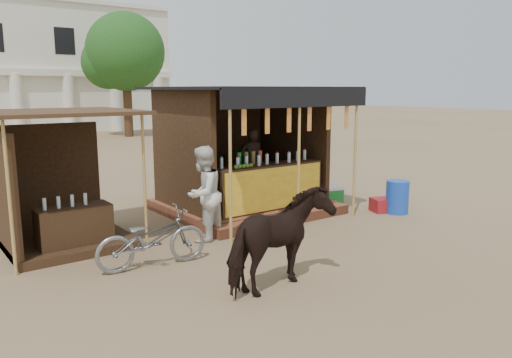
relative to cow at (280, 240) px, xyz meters
The scene contains 10 objects.
ground 1.53m from the cow, 25.95° to the left, with size 120.00×120.00×0.00m, color #846B4C.
main_stall 4.55m from the cow, 60.47° to the left, with size 3.60×3.61×2.78m.
secondary_stall 4.30m from the cow, 116.95° to the left, with size 2.40×2.40×2.38m.
cow is the anchor object (origin of this frame).
motorbike 2.14m from the cow, 119.23° to the left, with size 0.61×1.75×0.92m, color gray.
bystander 2.62m from the cow, 82.82° to the left, with size 0.84×0.66×1.73m, color silver.
blue_barrel 5.15m from the cow, 20.08° to the left, with size 0.50×0.50×0.73m, color #1842B5.
red_crate 5.10m from the cow, 23.85° to the left, with size 0.40×0.42×0.31m, color maroon.
cooler 5.21m from the cow, 37.96° to the left, with size 0.74×0.60×0.46m.
tree 24.12m from the cow, 72.82° to the left, with size 4.50×4.40×7.00m.
Camera 1 is at (-5.40, -5.64, 2.74)m, focal length 35.00 mm.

